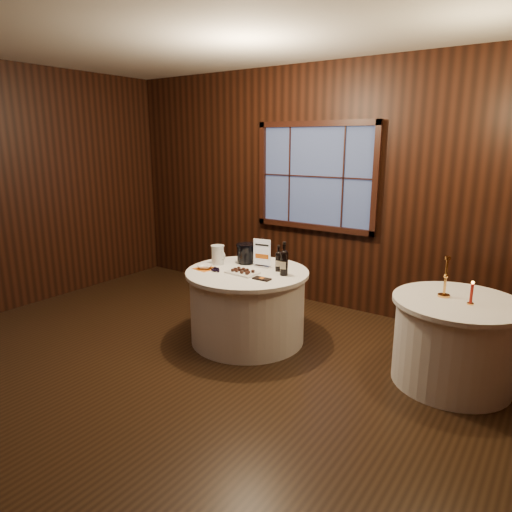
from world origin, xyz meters
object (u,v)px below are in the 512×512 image
Objects in this scene: glass_pitcher at (218,255)px; port_bottle_left at (278,260)px; main_table at (247,305)px; cracker_bowl at (205,267)px; brass_candlestick at (445,282)px; sign_stand at (262,257)px; port_bottle_right at (284,261)px; chocolate_box at (262,279)px; ice_bucket at (246,253)px; grape_bunch at (217,269)px; side_table at (454,342)px; red_candle at (471,295)px; chocolate_plate at (242,272)px.

port_bottle_left is at bearing 21.22° from glass_pitcher.
cracker_bowl is at bearing -155.27° from main_table.
glass_pitcher is at bearing -172.74° from brass_candlestick.
sign_stand reaches higher than port_bottle_left.
port_bottle_right is at bearing 13.24° from glass_pitcher.
brass_candlestick reaches higher than chocolate_box.
ice_bucket is 0.64m from chocolate_box.
port_bottle_right reaches higher than grape_bunch.
main_table is at bearing 37.00° from grape_bunch.
side_table is at bearing -6.93° from sign_stand.
glass_pitcher is (-0.69, -0.15, -0.01)m from port_bottle_left.
ice_bucket is 1.18× the size of grape_bunch.
sign_stand is 0.23m from ice_bucket.
main_table is at bearing -111.33° from sign_stand.
glass_pitcher is at bearing -168.19° from sign_stand.
side_table is 5.15× the size of glass_pitcher.
side_table is at bearing 150.24° from red_candle.
side_table is 2.06m from chocolate_plate.
side_table is 2.48m from glass_pitcher.
cracker_bowl is 2.55m from red_candle.
sign_stand is (-1.96, -0.09, 0.49)m from side_table.
side_table is at bearing 12.28° from grape_bunch.
grape_bunch is at bearing -43.98° from glass_pitcher.
ice_bucket reaches higher than side_table.
chocolate_box is 0.75m from glass_pitcher.
ice_bucket is at bearing -177.65° from brass_candlestick.
ice_bucket is at bearing 62.26° from cracker_bowl.
grape_bunch reaches higher than main_table.
grape_bunch is (-0.27, -0.08, 0.00)m from chocolate_plate.
main_table is 4.65× the size of port_bottle_left.
port_bottle_left is 0.70m from glass_pitcher.
port_bottle_right reaches higher than port_bottle_left.
port_bottle_right is 1.72m from red_candle.
cracker_bowl is at bearing -79.69° from glass_pitcher.
main_table is 0.67m from port_bottle_right.
red_candle reaches higher than main_table.
brass_candlestick is (1.83, 0.11, 0.02)m from sign_stand.
sign_stand is 1.80× the size of chocolate_box.
chocolate_plate is 1.86× the size of chocolate_box.
sign_stand is 2.03× the size of cracker_bowl.
ice_bucket is 1.03× the size of glass_pitcher.
glass_pitcher is (-0.23, -0.21, -0.01)m from ice_bucket.
ice_bucket reaches higher than chocolate_plate.
red_candle is at bearing 6.56° from main_table.
red_candle reaches higher than chocolate_plate.
main_table is 2.02m from side_table.
side_table is at bearing 11.73° from chocolate_plate.
sign_stand is 1.83m from brass_candlestick.
port_bottle_right is at bearing -170.94° from brass_candlestick.
port_bottle_right is 1.85× the size of grape_bunch.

